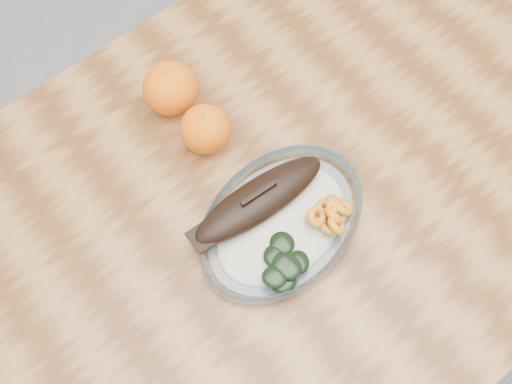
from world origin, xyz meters
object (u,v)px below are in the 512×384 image
dining_table (284,213)px  orange_left (170,88)px  orange_right (205,129)px  plated_meal (281,221)px

dining_table → orange_left: 0.28m
orange_left → orange_right: bearing=-89.8°
orange_right → orange_left: bearing=90.2°
dining_table → orange_left: size_ratio=13.81×
dining_table → orange_right: size_ratio=15.21×
plated_meal → orange_left: (-0.00, 0.27, 0.02)m
dining_table → orange_left: bearing=101.0°
dining_table → plated_meal: (-0.05, -0.04, 0.12)m
dining_table → plated_meal: size_ratio=2.12×
plated_meal → orange_right: size_ratio=7.18×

